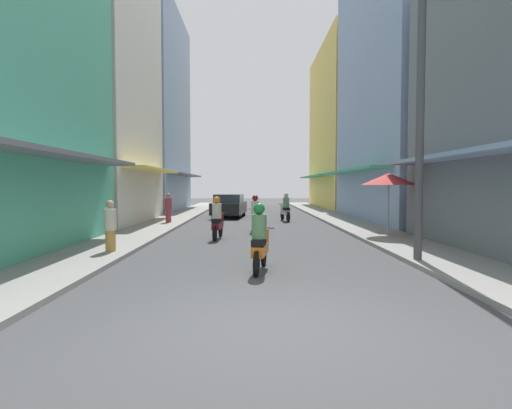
{
  "coord_description": "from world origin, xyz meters",
  "views": [
    {
      "loc": [
        -0.26,
        -5.77,
        1.98
      ],
      "look_at": [
        -0.04,
        13.03,
        1.11
      ],
      "focal_mm": 28.91,
      "sensor_mm": 36.0,
      "label": 1
    }
  ],
  "objects_px": {
    "motorbike_maroon": "(218,220)",
    "parked_car": "(229,206)",
    "motorbike_orange": "(260,241)",
    "pedestrian_foreground": "(168,209)",
    "utility_pole": "(420,110)",
    "motorbike_silver": "(285,209)",
    "vendor_umbrella": "(389,179)",
    "pedestrian_far": "(110,228)",
    "motorbike_green": "(255,215)"
  },
  "relations": [
    {
      "from": "pedestrian_far",
      "to": "utility_pole",
      "type": "distance_m",
      "value": 8.85
    },
    {
      "from": "motorbike_orange",
      "to": "utility_pole",
      "type": "height_order",
      "value": "utility_pole"
    },
    {
      "from": "pedestrian_foreground",
      "to": "vendor_umbrella",
      "type": "xyz_separation_m",
      "value": [
        9.35,
        -5.49,
        1.42
      ]
    },
    {
      "from": "motorbike_green",
      "to": "motorbike_silver",
      "type": "xyz_separation_m",
      "value": [
        1.73,
        5.19,
        0.0
      ]
    },
    {
      "from": "pedestrian_far",
      "to": "vendor_umbrella",
      "type": "bearing_deg",
      "value": 22.14
    },
    {
      "from": "motorbike_green",
      "to": "pedestrian_far",
      "type": "relative_size",
      "value": 1.16
    },
    {
      "from": "motorbike_silver",
      "to": "parked_car",
      "type": "bearing_deg",
      "value": 139.57
    },
    {
      "from": "motorbike_silver",
      "to": "motorbike_green",
      "type": "bearing_deg",
      "value": -108.45
    },
    {
      "from": "motorbike_orange",
      "to": "motorbike_maroon",
      "type": "relative_size",
      "value": 0.99
    },
    {
      "from": "parked_car",
      "to": "motorbike_green",
      "type": "bearing_deg",
      "value": -79.11
    },
    {
      "from": "motorbike_maroon",
      "to": "vendor_umbrella",
      "type": "height_order",
      "value": "vendor_umbrella"
    },
    {
      "from": "motorbike_green",
      "to": "parked_car",
      "type": "xyz_separation_m",
      "value": [
        -1.53,
        7.97,
        0.04
      ]
    },
    {
      "from": "pedestrian_far",
      "to": "pedestrian_foreground",
      "type": "distance_m",
      "value": 9.21
    },
    {
      "from": "utility_pole",
      "to": "vendor_umbrella",
      "type": "bearing_deg",
      "value": 79.34
    },
    {
      "from": "motorbike_green",
      "to": "utility_pole",
      "type": "bearing_deg",
      "value": -61.55
    },
    {
      "from": "pedestrian_foreground",
      "to": "utility_pole",
      "type": "height_order",
      "value": "utility_pole"
    },
    {
      "from": "motorbike_orange",
      "to": "parked_car",
      "type": "height_order",
      "value": "motorbike_orange"
    },
    {
      "from": "motorbike_orange",
      "to": "utility_pole",
      "type": "relative_size",
      "value": 0.24
    },
    {
      "from": "motorbike_silver",
      "to": "pedestrian_far",
      "type": "bearing_deg",
      "value": -117.79
    },
    {
      "from": "motorbike_green",
      "to": "motorbike_silver",
      "type": "distance_m",
      "value": 5.47
    },
    {
      "from": "motorbike_silver",
      "to": "pedestrian_far",
      "type": "distance_m",
      "value": 12.62
    },
    {
      "from": "vendor_umbrella",
      "to": "pedestrian_foreground",
      "type": "bearing_deg",
      "value": 149.6
    },
    {
      "from": "motorbike_maroon",
      "to": "pedestrian_far",
      "type": "bearing_deg",
      "value": -127.9
    },
    {
      "from": "pedestrian_foreground",
      "to": "parked_car",
      "type": "bearing_deg",
      "value": 59.17
    },
    {
      "from": "motorbike_green",
      "to": "motorbike_orange",
      "type": "bearing_deg",
      "value": -89.72
    },
    {
      "from": "parked_car",
      "to": "vendor_umbrella",
      "type": "distance_m",
      "value": 12.22
    },
    {
      "from": "motorbike_maroon",
      "to": "pedestrian_far",
      "type": "relative_size",
      "value": 1.16
    },
    {
      "from": "motorbike_orange",
      "to": "motorbike_maroon",
      "type": "distance_m",
      "value": 5.9
    },
    {
      "from": "parked_car",
      "to": "pedestrian_far",
      "type": "relative_size",
      "value": 2.72
    },
    {
      "from": "parked_car",
      "to": "pedestrian_foreground",
      "type": "relative_size",
      "value": 2.65
    },
    {
      "from": "pedestrian_far",
      "to": "pedestrian_foreground",
      "type": "bearing_deg",
      "value": 91.3
    },
    {
      "from": "pedestrian_far",
      "to": "motorbike_green",
      "type": "bearing_deg",
      "value": 55.21
    },
    {
      "from": "motorbike_silver",
      "to": "vendor_umbrella",
      "type": "xyz_separation_m",
      "value": [
        3.26,
        -7.45,
        1.52
      ]
    },
    {
      "from": "motorbike_maroon",
      "to": "motorbike_green",
      "type": "xyz_separation_m",
      "value": [
        1.41,
        2.45,
        0.0
      ]
    },
    {
      "from": "motorbike_green",
      "to": "pedestrian_far",
      "type": "xyz_separation_m",
      "value": [
        -4.16,
        -5.98,
        0.07
      ]
    },
    {
      "from": "motorbike_maroon",
      "to": "pedestrian_foreground",
      "type": "xyz_separation_m",
      "value": [
        -2.95,
        5.68,
        0.1
      ]
    },
    {
      "from": "motorbike_maroon",
      "to": "motorbike_silver",
      "type": "height_order",
      "value": "same"
    },
    {
      "from": "motorbike_orange",
      "to": "pedestrian_far",
      "type": "height_order",
      "value": "motorbike_orange"
    },
    {
      "from": "motorbike_silver",
      "to": "vendor_umbrella",
      "type": "distance_m",
      "value": 8.27
    },
    {
      "from": "motorbike_orange",
      "to": "motorbike_green",
      "type": "distance_m",
      "value": 8.17
    },
    {
      "from": "motorbike_maroon",
      "to": "utility_pole",
      "type": "bearing_deg",
      "value": -42.43
    },
    {
      "from": "parked_car",
      "to": "utility_pole",
      "type": "xyz_separation_m",
      "value": [
        5.55,
        -15.38,
        3.11
      ]
    },
    {
      "from": "motorbike_maroon",
      "to": "motorbike_silver",
      "type": "xyz_separation_m",
      "value": [
        3.14,
        7.64,
        0.0
      ]
    },
    {
      "from": "motorbike_green",
      "to": "utility_pole",
      "type": "distance_m",
      "value": 9.0
    },
    {
      "from": "motorbike_maroon",
      "to": "parked_car",
      "type": "xyz_separation_m",
      "value": [
        -0.12,
        10.42,
        0.04
      ]
    },
    {
      "from": "motorbike_green",
      "to": "motorbike_silver",
      "type": "height_order",
      "value": "same"
    },
    {
      "from": "motorbike_maroon",
      "to": "pedestrian_foreground",
      "type": "bearing_deg",
      "value": 117.49
    },
    {
      "from": "motorbike_orange",
      "to": "pedestrian_foreground",
      "type": "relative_size",
      "value": 1.12
    },
    {
      "from": "motorbike_green",
      "to": "parked_car",
      "type": "distance_m",
      "value": 8.11
    },
    {
      "from": "motorbike_silver",
      "to": "parked_car",
      "type": "xyz_separation_m",
      "value": [
        -3.26,
        2.78,
        0.04
      ]
    }
  ]
}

